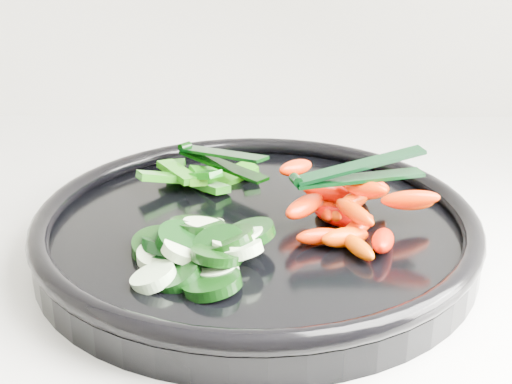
{
  "coord_description": "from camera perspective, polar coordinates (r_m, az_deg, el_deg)",
  "views": [
    {
      "loc": [
        -0.23,
        1.08,
        1.22
      ],
      "look_at": [
        -0.24,
        1.62,
        0.99
      ],
      "focal_mm": 50.0,
      "sensor_mm": 36.0,
      "label": 1
    }
  ],
  "objects": [
    {
      "name": "tong_pepper",
      "position": [
        0.68,
        -2.94,
        2.7
      ],
      "size": [
        0.09,
        0.09,
        0.02
      ],
      "color": "black",
      "rests_on": "pepper_pile"
    },
    {
      "name": "veggie_tray",
      "position": [
        0.61,
        -0.0,
        -3.01
      ],
      "size": [
        0.4,
        0.4,
        0.04
      ],
      "color": "black",
      "rests_on": "counter"
    },
    {
      "name": "tong_carrot",
      "position": [
        0.59,
        8.0,
        1.57
      ],
      "size": [
        0.11,
        0.04,
        0.02
      ],
      "color": "black",
      "rests_on": "carrot_pile"
    },
    {
      "name": "carrot_pile",
      "position": [
        0.6,
        7.54,
        -1.26
      ],
      "size": [
        0.14,
        0.16,
        0.05
      ],
      "color": "red",
      "rests_on": "veggie_tray"
    },
    {
      "name": "cucumber_pile",
      "position": [
        0.55,
        -4.74,
        -4.49
      ],
      "size": [
        0.12,
        0.13,
        0.04
      ],
      "color": "black",
      "rests_on": "veggie_tray"
    },
    {
      "name": "pepper_pile",
      "position": [
        0.68,
        -4.33,
        1.25
      ],
      "size": [
        0.12,
        0.09,
        0.03
      ],
      "color": "#176D0A",
      "rests_on": "veggie_tray"
    }
  ]
}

